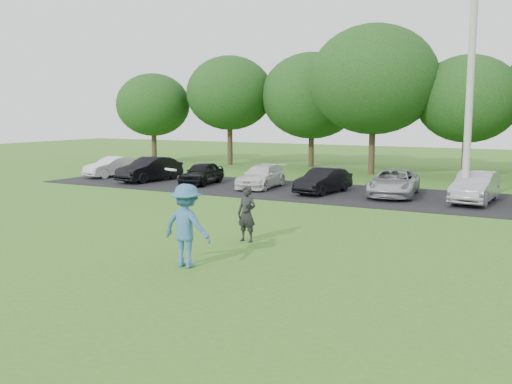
% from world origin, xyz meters
% --- Properties ---
extents(ground, '(100.00, 100.00, 0.00)m').
position_xyz_m(ground, '(0.00, 0.00, 0.00)').
color(ground, '#377120').
rests_on(ground, ground).
extents(parking_lot, '(32.00, 6.50, 0.03)m').
position_xyz_m(parking_lot, '(0.00, 13.00, 0.01)').
color(parking_lot, black).
rests_on(parking_lot, ground).
extents(utility_pole, '(0.28, 0.28, 9.42)m').
position_xyz_m(utility_pole, '(4.53, 12.58, 4.71)').
color(utility_pole, '#B0B0AB').
rests_on(utility_pole, ground).
extents(frisbee_player, '(1.30, 0.78, 2.35)m').
position_xyz_m(frisbee_player, '(0.18, -0.27, 0.98)').
color(frisbee_player, teal).
rests_on(frisbee_player, ground).
extents(camera_bystander, '(0.61, 0.45, 1.59)m').
position_xyz_m(camera_bystander, '(0.14, 2.69, 0.79)').
color(camera_bystander, black).
rests_on(camera_bystander, ground).
extents(parked_cars, '(30.46, 4.79, 1.26)m').
position_xyz_m(parked_cars, '(0.44, 12.96, 0.60)').
color(parked_cars, white).
rests_on(parked_cars, parking_lot).
extents(tree_row, '(42.39, 9.85, 8.64)m').
position_xyz_m(tree_row, '(1.51, 22.76, 4.91)').
color(tree_row, '#38281C').
rests_on(tree_row, ground).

